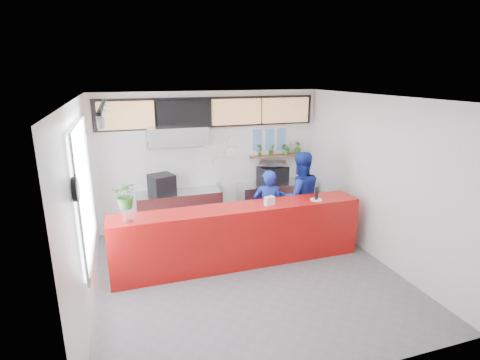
{
  "coord_description": "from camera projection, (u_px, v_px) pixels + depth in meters",
  "views": [
    {
      "loc": [
        -1.91,
        -5.49,
        3.37
      ],
      "look_at": [
        0.1,
        0.7,
        1.5
      ],
      "focal_mm": 28.0,
      "sensor_mm": 36.0,
      "label": 1
    }
  ],
  "objects": [
    {
      "name": "herb_d",
      "position": [
        298.0,
        148.0,
        8.87
      ],
      "size": [
        0.2,
        0.19,
        0.28
      ],
      "primitive_type": "imported",
      "rotation": [
        0.0,
        0.0,
        0.38
      ],
      "color": "#306021",
      "rests_on": "herb_shelf"
    },
    {
      "name": "photo_frame_a",
      "position": [
        258.0,
        135.0,
        8.55
      ],
      "size": [
        0.2,
        0.02,
        0.25
      ],
      "primitive_type": "cube",
      "color": "#598CBF",
      "rests_on": "wall_back"
    },
    {
      "name": "dec_plate_d",
      "position": [
        233.0,
        141.0,
        8.39
      ],
      "size": [
        0.24,
        0.03,
        0.24
      ],
      "primitive_type": "cylinder",
      "rotation": [
        1.57,
        0.0,
        0.0
      ],
      "color": "silver",
      "rests_on": "wall_back"
    },
    {
      "name": "prep_bench",
      "position": [
        180.0,
        212.0,
        8.16
      ],
      "size": [
        1.8,
        0.6,
        0.9
      ],
      "primitive_type": "cube",
      "color": "#B2B5BA",
      "rests_on": "ground"
    },
    {
      "name": "track_rail",
      "position": [
        102.0,
        105.0,
        5.08
      ],
      "size": [
        0.05,
        2.4,
        0.04
      ],
      "primitive_type": "cube",
      "color": "black",
      "rests_on": "ceiling"
    },
    {
      "name": "photo_frame_b",
      "position": [
        270.0,
        134.0,
        8.64
      ],
      "size": [
        0.2,
        0.02,
        0.25
      ],
      "primitive_type": "cube",
      "color": "#598CBF",
      "rests_on": "wall_back"
    },
    {
      "name": "herb_shelf",
      "position": [
        278.0,
        156.0,
        8.77
      ],
      "size": [
        1.4,
        0.18,
        0.04
      ],
      "primitive_type": "cube",
      "color": "brown",
      "rests_on": "wall_back"
    },
    {
      "name": "glass_vase",
      "position": [
        128.0,
        215.0,
        5.89
      ],
      "size": [
        0.22,
        0.22,
        0.22
      ],
      "primitive_type": "cylinder",
      "rotation": [
        0.0,
        0.0,
        0.29
      ],
      "color": "silver",
      "rests_on": "service_counter"
    },
    {
      "name": "menu_board_far_right",
      "position": [
        285.0,
        110.0,
        8.5
      ],
      "size": [
        1.1,
        0.1,
        0.55
      ],
      "primitive_type": "cube",
      "color": "tan",
      "rests_on": "wall_back"
    },
    {
      "name": "basil_vase",
      "position": [
        126.0,
        195.0,
        5.8
      ],
      "size": [
        0.48,
        0.44,
        0.45
      ],
      "primitive_type": "imported",
      "rotation": [
        0.0,
        0.0,
        -0.26
      ],
      "color": "#306021",
      "rests_on": "glass_vase"
    },
    {
      "name": "ceiling",
      "position": [
        248.0,
        98.0,
        5.68
      ],
      "size": [
        5.0,
        5.0,
        0.0
      ],
      "primitive_type": "plane",
      "rotation": [
        3.14,
        0.0,
        0.0
      ],
      "color": "silver"
    },
    {
      "name": "herb_b",
      "position": [
        272.0,
        150.0,
        8.67
      ],
      "size": [
        0.16,
        0.13,
        0.26
      ],
      "primitive_type": "imported",
      "rotation": [
        0.0,
        0.0,
        0.11
      ],
      "color": "#306021",
      "rests_on": "herb_shelf"
    },
    {
      "name": "herb_c",
      "position": [
        286.0,
        148.0,
        8.77
      ],
      "size": [
        0.33,
        0.3,
        0.32
      ],
      "primitive_type": "imported",
      "rotation": [
        0.0,
        0.0,
        0.2
      ],
      "color": "#306021",
      "rests_on": "herb_shelf"
    },
    {
      "name": "soffit",
      "position": [
        210.0,
        112.0,
        8.06
      ],
      "size": [
        4.8,
        0.04,
        0.65
      ],
      "primitive_type": "cube",
      "color": "black",
      "rests_on": "wall_back"
    },
    {
      "name": "wall_left",
      "position": [
        83.0,
        208.0,
        5.36
      ],
      "size": [
        0.0,
        5.0,
        5.0
      ],
      "primitive_type": "plane",
      "rotation": [
        1.57,
        0.0,
        1.57
      ],
      "color": "white",
      "rests_on": "ground"
    },
    {
      "name": "cream_band",
      "position": [
        210.0,
        110.0,
        8.07
      ],
      "size": [
        5.0,
        0.02,
        0.8
      ],
      "primitive_type": "cube",
      "color": "beige",
      "rests_on": "wall_back"
    },
    {
      "name": "floor",
      "position": [
        247.0,
        274.0,
        6.51
      ],
      "size": [
        5.0,
        5.0,
        0.0
      ],
      "primitive_type": "plane",
      "color": "slate",
      "rests_on": "ground"
    },
    {
      "name": "wall_clock_face",
      "position": [
        78.0,
        189.0,
        4.4
      ],
      "size": [
        0.02,
        0.26,
        0.26
      ],
      "primitive_type": "cylinder",
      "rotation": [
        0.0,
        1.57,
        0.0
      ],
      "color": "white",
      "rests_on": "wall_left"
    },
    {
      "name": "window_pane",
      "position": [
        85.0,
        189.0,
        5.58
      ],
      "size": [
        0.04,
        2.2,
        1.9
      ],
      "primitive_type": "cube",
      "color": "silver",
      "rests_on": "wall_left"
    },
    {
      "name": "photo_frame_d",
      "position": [
        257.0,
        146.0,
        8.62
      ],
      "size": [
        0.2,
        0.02,
        0.25
      ],
      "primitive_type": "cube",
      "color": "#598CBF",
      "rests_on": "wall_back"
    },
    {
      "name": "wall_right",
      "position": [
        376.0,
        179.0,
        6.84
      ],
      "size": [
        0.0,
        5.0,
        5.0
      ],
      "primitive_type": "plane",
      "rotation": [
        1.57,
        0.0,
        -1.57
      ],
      "color": "white",
      "rests_on": "ground"
    },
    {
      "name": "dec_plate_c",
      "position": [
        218.0,
        161.0,
        8.41
      ],
      "size": [
        0.24,
        0.03,
        0.24
      ],
      "primitive_type": "cylinder",
      "rotation": [
        1.57,
        0.0,
        0.0
      ],
      "color": "silver",
      "rests_on": "wall_back"
    },
    {
      "name": "menu_board_mid_right",
      "position": [
        237.0,
        112.0,
        8.15
      ],
      "size": [
        1.1,
        0.1,
        0.55
      ],
      "primitive_type": "cube",
      "color": "tan",
      "rests_on": "wall_back"
    },
    {
      "name": "photo_frame_f",
      "position": [
        281.0,
        144.0,
        8.8
      ],
      "size": [
        0.2,
        0.02,
        0.25
      ],
      "primitive_type": "cube",
      "color": "#598CBF",
      "rests_on": "wall_back"
    },
    {
      "name": "dec_plate_a",
      "position": [
        218.0,
        148.0,
        8.33
      ],
      "size": [
        0.24,
        0.03,
        0.24
      ],
      "primitive_type": "cylinder",
      "rotation": [
        1.57,
        0.0,
        0.0
      ],
      "color": "silver",
      "rests_on": "wall_back"
    },
    {
      "name": "photo_frame_c",
      "position": [
        282.0,
        134.0,
        8.73
      ],
      "size": [
        0.2,
        0.02,
        0.25
      ],
      "primitive_type": "cube",
      "color": "#598CBF",
      "rests_on": "wall_back"
    },
    {
      "name": "herb_a",
      "position": [
        260.0,
        150.0,
        8.58
      ],
      "size": [
        0.18,
        0.16,
        0.29
      ],
      "primitive_type": "imported",
      "rotation": [
        0.0,
        0.0,
        0.42
      ],
      "color": "#306021",
      "rests_on": "herb_shelf"
    },
    {
      "name": "panini_oven",
      "position": [
        162.0,
        184.0,
        7.88
      ],
      "size": [
        0.59,
        0.59,
        0.42
      ],
      "primitive_type": "cube",
      "rotation": [
        0.0,
        0.0,
        0.34
      ],
      "color": "black",
      "rests_on": "prep_bench"
    },
    {
      "name": "espresso_tray",
      "position": [
        273.0,
        163.0,
        8.55
      ],
      "size": [
        0.73,
        0.64,
        0.06
      ],
      "primitive_type": "cube",
      "rotation": [
        0.0,
        0.0,
        -0.43
      ],
      "color": "#A9ACB0",
      "rests_on": "espresso_machine"
    },
    {
      "name": "photo_frame_e",
      "position": [
        269.0,
        145.0,
        8.71
      ],
      "size": [
        0.2,
        0.02,
        0.25
      ],
      "primitive_type": "cube",
      "color": "#598CBF",
      "rests_on": "wall_back"
    },
    {
      "name": "extraction_hood",
      "position": [
        176.0,
        135.0,
        7.65
      ],
      "size": [
        1.2,
        0.7,
        0.35
      ],
      "primitive_type": "cube",
      "color": "#B2B5BA",
      "rests_on": "ceiling"
    },
    {
      "name": "dec_plate_b",
      "position": [
        231.0,
        152.0,
        8.45
      ],
      "size": [
        0.24,
        0.03,
        0.24
      ],
      "primitive_type": "cylinder",
      "rotation": [
        1.57,
        0.0,
        0.0
      ],
      "color": "silver",
      "rests_on": "wall_back"
    },
    {
      "name": "wall_back",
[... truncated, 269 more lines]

